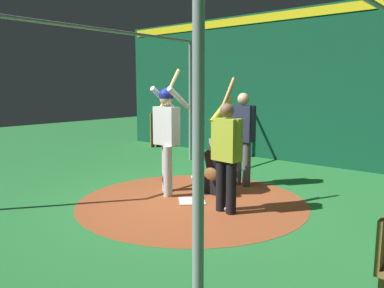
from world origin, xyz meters
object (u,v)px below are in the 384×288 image
(umpire, at_px, (243,134))
(baseball_0, at_px, (226,209))
(bat_rack, at_px, (163,130))
(visitor, at_px, (227,150))
(batter, at_px, (167,130))
(catcher, at_px, (218,172))
(home_plate, at_px, (192,201))
(baseball_1, at_px, (193,177))

(umpire, bearing_deg, baseball_0, 24.15)
(umpire, height_order, bat_rack, umpire)
(visitor, relative_size, baseball_0, 26.96)
(batter, xyz_separation_m, catcher, (-0.57, 0.68, -0.73))
(home_plate, distance_m, visitor, 1.18)
(visitor, xyz_separation_m, bat_rack, (-4.04, -5.26, -0.45))
(bat_rack, bearing_deg, batter, 45.13)
(home_plate, height_order, baseball_1, baseball_1)
(visitor, xyz_separation_m, baseball_1, (-1.23, -1.69, -0.89))
(umpire, bearing_deg, bat_rack, -119.27)
(umpire, relative_size, baseball_1, 23.52)
(catcher, bearing_deg, batter, -49.95)
(visitor, distance_m, bat_rack, 6.65)
(catcher, bearing_deg, baseball_0, 43.00)
(catcher, height_order, visitor, visitor)
(home_plate, height_order, batter, batter)
(catcher, bearing_deg, umpire, 178.94)
(bat_rack, xyz_separation_m, baseball_0, (4.02, 5.24, -0.45))
(home_plate, relative_size, bat_rack, 0.40)
(home_plate, distance_m, catcher, 0.76)
(visitor, bearing_deg, baseball_0, -127.65)
(home_plate, xyz_separation_m, baseball_0, (0.05, 0.70, 0.03))
(batter, distance_m, bat_rack, 5.54)
(batter, xyz_separation_m, visitor, (0.16, 1.36, -0.19))
(batter, relative_size, catcher, 2.19)
(home_plate, distance_m, batter, 1.29)
(baseball_1, bearing_deg, batter, 16.97)
(home_plate, distance_m, baseball_0, 0.71)
(batter, relative_size, umpire, 1.24)
(home_plate, bearing_deg, baseball_0, 85.81)
(batter, bearing_deg, catcher, 130.05)
(baseball_0, bearing_deg, home_plate, -94.19)
(visitor, height_order, bat_rack, visitor)
(baseball_0, bearing_deg, bat_rack, -127.51)
(home_plate, bearing_deg, catcher, 176.61)
(catcher, xyz_separation_m, baseball_0, (0.71, 0.66, -0.35))
(umpire, bearing_deg, home_plate, -2.16)
(home_plate, xyz_separation_m, batter, (-0.09, -0.64, 1.11))
(umpire, height_order, baseball_0, umpire)
(catcher, relative_size, bat_rack, 0.93)
(catcher, relative_size, umpire, 0.57)
(home_plate, distance_m, bat_rack, 6.05)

